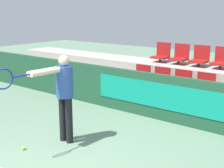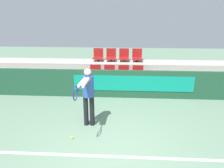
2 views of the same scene
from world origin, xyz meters
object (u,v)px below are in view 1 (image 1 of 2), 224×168
at_px(stadium_chair_3, 204,87).
at_px(tennis_ball, 23,148).
at_px(stadium_chair_4, 161,54).
at_px(stadium_chair_7, 222,60).
at_px(stadium_chair_1, 160,80).
at_px(tennis_player, 62,91).
at_px(stadium_chair_0, 141,77).
at_px(stadium_chair_6, 200,58).
at_px(stadium_chair_2, 181,84).
at_px(stadium_chair_5, 180,56).

relative_size(stadium_chair_3, tennis_ball, 8.03).
xyz_separation_m(stadium_chair_4, stadium_chair_7, (1.67, 0.00, 0.00)).
height_order(stadium_chair_1, stadium_chair_7, stadium_chair_7).
bearing_deg(stadium_chair_7, tennis_player, -110.47).
xyz_separation_m(stadium_chair_0, tennis_ball, (-0.12, -3.56, -0.67)).
bearing_deg(tennis_player, stadium_chair_3, 66.47).
distance_m(stadium_chair_3, tennis_player, 3.27).
bearing_deg(stadium_chair_6, tennis_player, -103.06).
bearing_deg(stadium_chair_3, stadium_chair_4, 148.31).
bearing_deg(stadium_chair_1, tennis_ball, -100.74).
distance_m(stadium_chair_4, tennis_player, 3.95).
distance_m(stadium_chair_2, stadium_chair_3, 0.56).
bearing_deg(stadium_chair_7, stadium_chair_0, -148.31).
height_order(stadium_chair_0, tennis_player, tennis_player).
xyz_separation_m(stadium_chair_2, stadium_chair_4, (-1.11, 1.03, 0.48)).
height_order(stadium_chair_2, stadium_chair_7, stadium_chair_7).
relative_size(stadium_chair_1, stadium_chair_7, 1.00).
xyz_separation_m(tennis_player, tennis_ball, (-0.32, -0.66, -0.96)).
distance_m(stadium_chair_0, tennis_player, 2.93).
bearing_deg(stadium_chair_1, stadium_chair_2, 0.00).
relative_size(stadium_chair_0, stadium_chair_4, 1.00).
distance_m(stadium_chair_0, stadium_chair_2, 1.11).
height_order(stadium_chair_1, stadium_chair_3, same).
xyz_separation_m(stadium_chair_2, stadium_chair_3, (0.56, 0.00, 0.00)).
relative_size(stadium_chair_4, stadium_chair_7, 1.00).
bearing_deg(stadium_chair_7, stadium_chair_2, -118.37).
xyz_separation_m(stadium_chair_2, tennis_player, (-0.91, -2.91, 0.29)).
relative_size(stadium_chair_1, stadium_chair_3, 1.00).
bearing_deg(stadium_chair_0, stadium_chair_4, 90.00).
relative_size(stadium_chair_0, stadium_chair_1, 1.00).
bearing_deg(stadium_chair_4, stadium_chair_0, -90.00).
relative_size(stadium_chair_1, tennis_ball, 8.03).
bearing_deg(stadium_chair_4, tennis_ball, -91.49).
relative_size(stadium_chair_5, stadium_chair_6, 1.00).
xyz_separation_m(stadium_chair_1, tennis_player, (-0.36, -2.91, 0.29)).
bearing_deg(stadium_chair_2, stadium_chair_3, 0.00).
relative_size(stadium_chair_2, stadium_chair_3, 1.00).
xyz_separation_m(stadium_chair_4, tennis_ball, (-0.12, -4.59, -1.15)).
xyz_separation_m(stadium_chair_5, stadium_chair_7, (1.11, 0.00, 0.00)).
xyz_separation_m(stadium_chair_3, tennis_ball, (-1.79, -3.56, -0.67)).
xyz_separation_m(stadium_chair_5, tennis_player, (-0.36, -3.94, -0.20)).
bearing_deg(stadium_chair_3, tennis_player, -116.82).
bearing_deg(tennis_ball, stadium_chair_3, 63.35).
height_order(stadium_chair_6, tennis_player, tennis_player).
height_order(stadium_chair_2, tennis_player, tennis_player).
bearing_deg(stadium_chair_6, stadium_chair_3, -61.63).
relative_size(stadium_chair_0, tennis_player, 0.33).
bearing_deg(stadium_chair_2, stadium_chair_6, 90.00).
relative_size(stadium_chair_7, tennis_player, 0.33).
distance_m(stadium_chair_2, stadium_chair_7, 1.27).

